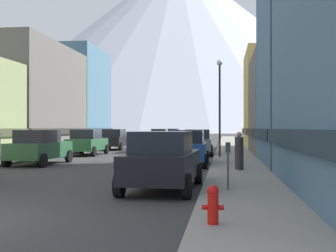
{
  "coord_description": "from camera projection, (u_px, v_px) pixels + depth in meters",
  "views": [
    {
      "loc": [
        5.66,
        -8.01,
        1.88
      ],
      "look_at": [
        -0.13,
        37.38,
        2.08
      ],
      "focal_mm": 47.73,
      "sensor_mm": 36.0,
      "label": 1
    }
  ],
  "objects": [
    {
      "name": "storefront_right_2",
      "position": [
        308.0,
        107.0,
        30.23
      ],
      "size": [
        7.77,
        8.47,
        6.84
      ],
      "color": "#66605B",
      "rests_on": "ground"
    },
    {
      "name": "parking_meter_near",
      "position": [
        228.0,
        159.0,
        12.57
      ],
      "size": [
        0.14,
        0.1,
        1.33
      ],
      "color": "#595960",
      "rests_on": "sidewalk_right"
    },
    {
      "name": "car_driving_1",
      "position": [
        173.0,
        135.0,
        62.67
      ],
      "size": [
        2.06,
        4.4,
        1.78
      ],
      "color": "#19478C",
      "rests_on": "ground"
    },
    {
      "name": "car_left_2",
      "position": [
        87.0,
        142.0,
        30.84
      ],
      "size": [
        2.1,
        4.42,
        1.78
      ],
      "color": "#265933",
      "rests_on": "ground"
    },
    {
      "name": "storefront_left_2",
      "position": [
        19.0,
        100.0,
        36.97
      ],
      "size": [
        7.83,
        12.66,
        8.76
      ],
      "color": "#66605B",
      "rests_on": "ground"
    },
    {
      "name": "mountain_backdrop",
      "position": [
        177.0,
        45.0,
        269.68
      ],
      "size": [
        245.4,
        245.4,
        104.36
      ],
      "primitive_type": "cone",
      "color": "silver",
      "rests_on": "ground"
    },
    {
      "name": "car_driving_0",
      "position": [
        159.0,
        137.0,
        49.76
      ],
      "size": [
        2.06,
        4.4,
        1.78
      ],
      "color": "#B28419",
      "rests_on": "ground"
    },
    {
      "name": "car_right_2",
      "position": [
        198.0,
        142.0,
        30.82
      ],
      "size": [
        2.18,
        4.46,
        1.78
      ],
      "color": "slate",
      "rests_on": "ground"
    },
    {
      "name": "fire_hydrant_near",
      "position": [
        213.0,
        203.0,
        8.03
      ],
      "size": [
        0.4,
        0.22,
        0.7
      ],
      "color": "red",
      "rests_on": "sidewalk_right"
    },
    {
      "name": "storefront_right_1",
      "position": [
        329.0,
        52.0,
        21.83
      ],
      "size": [
        6.72,
        8.25,
        11.54
      ],
      "color": "slate",
      "rests_on": "ground"
    },
    {
      "name": "car_right_0",
      "position": [
        163.0,
        160.0,
        13.49
      ],
      "size": [
        2.19,
        4.46,
        1.78
      ],
      "color": "black",
      "rests_on": "ground"
    },
    {
      "name": "sidewalk_right",
      "position": [
        231.0,
        147.0,
        42.58
      ],
      "size": [
        2.5,
        100.0,
        0.15
      ],
      "primitive_type": "cube",
      "color": "gray",
      "rests_on": "ground"
    },
    {
      "name": "streetlamp_right",
      "position": [
        220.0,
        93.0,
        26.95
      ],
      "size": [
        0.36,
        0.36,
        5.86
      ],
      "color": "black",
      "rests_on": "sidewalk_right"
    },
    {
      "name": "storefront_left_3",
      "position": [
        70.0,
        99.0,
        47.92
      ],
      "size": [
        7.13,
        9.21,
        10.32
      ],
      "color": "slate",
      "rests_on": "ground"
    },
    {
      "name": "car_left_3",
      "position": [
        114.0,
        139.0,
        38.48
      ],
      "size": [
        2.07,
        4.41,
        1.78
      ],
      "color": "black",
      "rests_on": "ground"
    },
    {
      "name": "sidewalk_left",
      "position": [
        104.0,
        146.0,
        44.17
      ],
      "size": [
        2.5,
        100.0,
        0.15
      ],
      "primitive_type": "cube",
      "color": "gray",
      "rests_on": "ground"
    },
    {
      "name": "car_right_1",
      "position": [
        187.0,
        148.0,
        22.22
      ],
      "size": [
        2.12,
        4.43,
        1.78
      ],
      "color": "#19478C",
      "rests_on": "ground"
    },
    {
      "name": "storefront_right_3",
      "position": [
        300.0,
        102.0,
        39.22
      ],
      "size": [
        9.8,
        8.97,
        8.64
      ],
      "color": "#D8B259",
      "rests_on": "ground"
    },
    {
      "name": "pedestrian_0",
      "position": [
        239.0,
        152.0,
        18.52
      ],
      "size": [
        0.36,
        0.36,
        1.57
      ],
      "color": "#333338",
      "rests_on": "sidewalk_right"
    },
    {
      "name": "car_left_1",
      "position": [
        39.0,
        147.0,
        22.9
      ],
      "size": [
        2.17,
        4.45,
        1.78
      ],
      "color": "#265933",
      "rests_on": "ground"
    }
  ]
}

